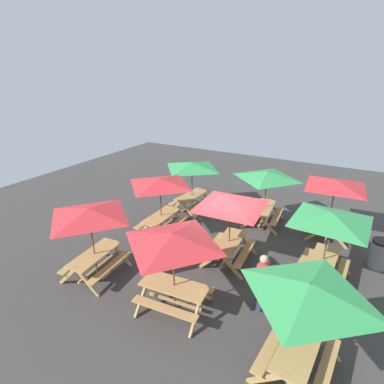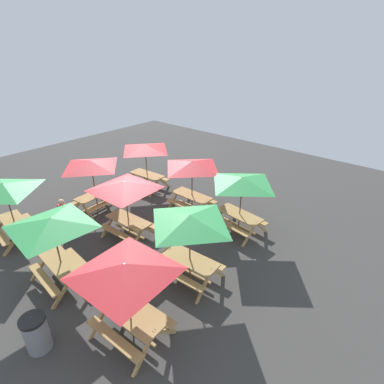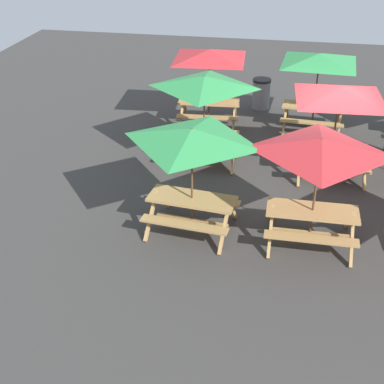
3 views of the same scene
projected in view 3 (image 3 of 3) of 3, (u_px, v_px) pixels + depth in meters
ground_plane at (321, 176)px, 13.39m from camera, size 27.25×27.25×0.00m
picnic_table_0 at (205, 88)px, 13.16m from camera, size 2.12×2.12×2.34m
picnic_table_1 at (320, 154)px, 9.92m from camera, size 2.00×2.00×2.34m
picnic_table_2 at (192, 143)px, 10.34m from camera, size 2.21×2.21×2.34m
picnic_table_3 at (319, 64)px, 14.96m from camera, size 2.82×2.82×2.34m
picnic_table_6 at (339, 100)px, 12.45m from camera, size 2.82×2.82×2.34m
picnic_table_8 at (210, 60)px, 15.32m from camera, size 2.82×2.82×2.34m
trash_bin_gray at (261, 94)px, 17.27m from camera, size 0.59×0.59×0.98m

